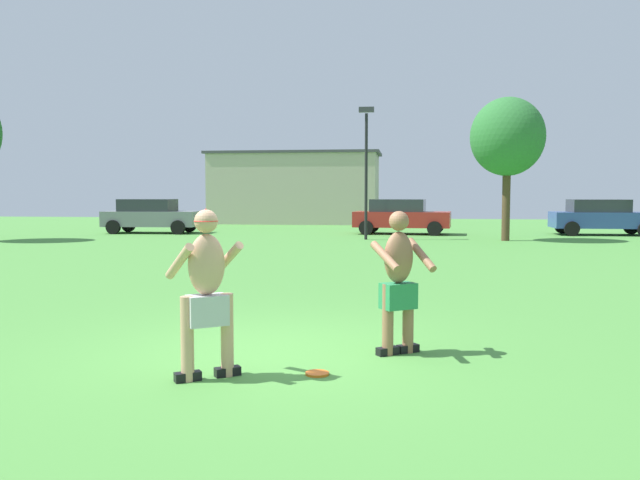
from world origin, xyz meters
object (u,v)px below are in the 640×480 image
object	(u,v)px
player_in_green	(399,279)
tree_near_building	(507,137)
player_with_cap	(207,285)
frisbee	(317,373)
lamp_post	(366,158)
car_red_far_end	(401,216)
car_gray_near_post	(151,215)
car_blue_mid_lot	(601,216)

from	to	relation	value
player_in_green	tree_near_building	bearing A→B (deg)	78.08
tree_near_building	player_with_cap	bearing A→B (deg)	-106.34
frisbee	lamp_post	size ratio (longest dim) A/B	0.05
player_with_cap	frisbee	bearing A→B (deg)	14.27
frisbee	car_red_far_end	bearing A→B (deg)	88.48
car_gray_near_post	lamp_post	bearing A→B (deg)	-15.59
car_gray_near_post	player_in_green	bearing A→B (deg)	-61.05
car_blue_mid_lot	car_gray_near_post	bearing A→B (deg)	-176.22
player_with_cap	car_red_far_end	bearing A→B (deg)	85.86
frisbee	car_blue_mid_lot	world-z (taller)	car_blue_mid_lot
car_red_far_end	lamp_post	world-z (taller)	lamp_post
frisbee	car_blue_mid_lot	xyz separation A→B (m)	(9.42, 23.52, 0.81)
frisbee	car_red_far_end	xyz separation A→B (m)	(0.61, 23.03, 0.81)
frisbee	tree_near_building	world-z (taller)	tree_near_building
player_in_green	car_gray_near_post	world-z (taller)	player_in_green
car_blue_mid_lot	lamp_post	xyz separation A→B (m)	(-10.16, -4.18, 2.43)
player_in_green	car_red_far_end	world-z (taller)	player_in_green
car_gray_near_post	car_red_far_end	bearing A→B (deg)	4.22
car_blue_mid_lot	tree_near_building	xyz separation A→B (m)	(-4.71, -4.08, 3.18)
player_with_cap	frisbee	distance (m)	1.45
frisbee	car_gray_near_post	distance (m)	24.73
car_gray_near_post	car_red_far_end	xyz separation A→B (m)	(11.53, 0.85, 0.00)
lamp_post	car_blue_mid_lot	bearing A→B (deg)	22.38
player_in_green	tree_near_building	size ratio (longest dim) A/B	0.30
player_in_green	car_gray_near_post	xyz separation A→B (m)	(-11.73, 21.20, -0.05)
car_blue_mid_lot	tree_near_building	distance (m)	7.00
car_red_far_end	tree_near_building	world-z (taller)	tree_near_building
player_in_green	tree_near_building	xyz separation A→B (m)	(3.90, 18.46, 3.13)
player_in_green	lamp_post	world-z (taller)	lamp_post
frisbee	tree_near_building	size ratio (longest dim) A/B	0.04
player_in_green	lamp_post	size ratio (longest dim) A/B	0.32
player_in_green	lamp_post	bearing A→B (deg)	94.84
car_blue_mid_lot	lamp_post	size ratio (longest dim) A/B	0.82
player_in_green	car_gray_near_post	distance (m)	24.22
car_gray_near_post	lamp_post	size ratio (longest dim) A/B	0.83
player_in_green	frisbee	size ratio (longest dim) A/B	6.74
frisbee	car_blue_mid_lot	size ratio (longest dim) A/B	0.06
lamp_post	tree_near_building	world-z (taller)	tree_near_building
car_gray_near_post	car_blue_mid_lot	xyz separation A→B (m)	(20.33, 1.35, 0.00)
car_gray_near_post	tree_near_building	xyz separation A→B (m)	(15.62, -2.74, 3.18)
car_red_far_end	lamp_post	xyz separation A→B (m)	(-1.36, -3.69, 2.43)
car_red_far_end	tree_near_building	xyz separation A→B (m)	(4.09, -3.59, 3.18)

